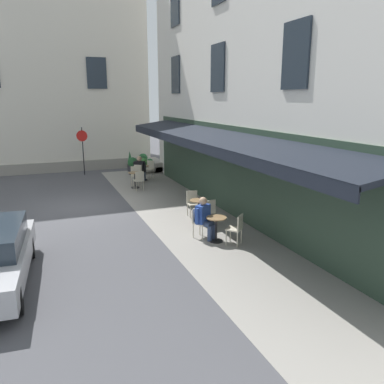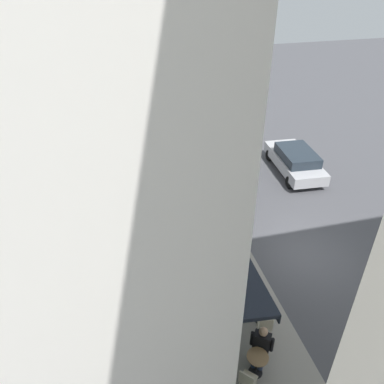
% 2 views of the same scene
% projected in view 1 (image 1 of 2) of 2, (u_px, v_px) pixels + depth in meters
% --- Properties ---
extents(ground_plane, '(70.00, 70.00, 0.00)m').
position_uv_depth(ground_plane, '(82.00, 207.00, 15.04)').
color(ground_plane, '#4C4C51').
extents(sidewalk_cafe_terrace, '(20.50, 3.20, 0.01)m').
position_uv_depth(sidewalk_cafe_terrace, '(194.00, 221.00, 13.32)').
color(sidewalk_cafe_terrace, gray).
rests_on(sidewalk_cafe_terrace, ground_plane).
extents(back_alley_steps, '(2.40, 1.75, 0.60)m').
position_uv_depth(back_alley_steps, '(150.00, 166.00, 22.59)').
color(back_alley_steps, gray).
rests_on(back_alley_steps, ground_plane).
extents(cafe_table_near_entrance, '(0.60, 0.60, 0.75)m').
position_uv_depth(cafe_table_near_entrance, '(199.00, 207.00, 13.22)').
color(cafe_table_near_entrance, black).
rests_on(cafe_table_near_entrance, ground_plane).
extents(cafe_chair_cream_back_row, '(0.42, 0.42, 0.91)m').
position_uv_depth(cafe_chair_cream_back_row, '(193.00, 201.00, 13.78)').
color(cafe_chair_cream_back_row, beige).
rests_on(cafe_chair_cream_back_row, ground_plane).
extents(cafe_chair_cream_facing_street, '(0.46, 0.46, 0.91)m').
position_uv_depth(cafe_chair_cream_facing_street, '(209.00, 210.00, 12.67)').
color(cafe_chair_cream_facing_street, beige).
rests_on(cafe_chair_cream_facing_street, ground_plane).
extents(cafe_table_mid_terrace, '(0.60, 0.60, 0.75)m').
position_uv_depth(cafe_table_mid_terrace, '(135.00, 178.00, 18.14)').
color(cafe_table_mid_terrace, black).
rests_on(cafe_table_mid_terrace, ground_plane).
extents(cafe_chair_cream_by_window, '(0.42, 0.42, 0.91)m').
position_uv_depth(cafe_chair_cream_by_window, '(139.00, 179.00, 17.57)').
color(cafe_chair_cream_by_window, beige).
rests_on(cafe_chair_cream_by_window, ground_plane).
extents(cafe_chair_cream_corner_right, '(0.48, 0.48, 0.91)m').
position_uv_depth(cafe_chair_cream_corner_right, '(135.00, 174.00, 18.73)').
color(cafe_chair_cream_corner_right, beige).
rests_on(cafe_chair_cream_corner_right, ground_plane).
extents(cafe_table_streetside, '(0.60, 0.60, 0.75)m').
position_uv_depth(cafe_table_streetside, '(216.00, 226.00, 11.32)').
color(cafe_table_streetside, black).
rests_on(cafe_table_streetside, ground_plane).
extents(cafe_chair_cream_corner_left, '(0.55, 0.55, 0.91)m').
position_uv_depth(cafe_chair_cream_corner_left, '(199.00, 220.00, 11.68)').
color(cafe_chair_cream_corner_left, beige).
rests_on(cafe_chair_cream_corner_left, ground_plane).
extents(cafe_chair_cream_kerbside, '(0.57, 0.57, 0.91)m').
position_uv_depth(cafe_chair_cream_kerbside, '(237.00, 227.00, 11.04)').
color(cafe_chair_cream_kerbside, beige).
rests_on(cafe_chair_cream_kerbside, ground_plane).
extents(cafe_table_far_end, '(0.60, 0.60, 0.75)m').
position_uv_depth(cafe_table_far_end, '(143.00, 171.00, 19.93)').
color(cafe_table_far_end, black).
rests_on(cafe_table_far_end, ground_plane).
extents(cafe_chair_cream_under_awning, '(0.56, 0.56, 0.91)m').
position_uv_depth(cafe_chair_cream_under_awning, '(139.00, 172.00, 19.32)').
color(cafe_chair_cream_under_awning, beige).
rests_on(cafe_chair_cream_under_awning, ground_plane).
extents(cafe_chair_cream_near_door, '(0.57, 0.57, 0.91)m').
position_uv_depth(cafe_chair_cream_near_door, '(150.00, 168.00, 20.47)').
color(cafe_chair_cream_near_door, beige).
rests_on(cafe_chair_cream_near_door, ground_plane).
extents(seated_patron_in_blue, '(0.62, 0.60, 1.28)m').
position_uv_depth(seated_patron_in_blue, '(205.00, 217.00, 11.52)').
color(seated_patron_in_blue, navy).
rests_on(seated_patron_in_blue, ground_plane).
extents(seated_companion_in_black, '(0.65, 0.63, 1.31)m').
position_uv_depth(seated_companion_in_black, '(140.00, 168.00, 19.49)').
color(seated_companion_in_black, navy).
rests_on(seated_companion_in_black, ground_plane).
extents(no_parking_sign, '(0.21, 0.56, 2.60)m').
position_uv_depth(no_parking_sign, '(82.00, 142.00, 20.90)').
color(no_parking_sign, black).
rests_on(no_parking_sign, ground_plane).
extents(potted_plant_entrance_right, '(0.54, 0.54, 0.91)m').
position_uv_depth(potted_plant_entrance_right, '(143.00, 160.00, 23.13)').
color(potted_plant_entrance_right, '#4C4C51').
rests_on(potted_plant_entrance_right, ground_plane).
extents(potted_plant_under_sign, '(0.60, 0.60, 0.84)m').
position_uv_depth(potted_plant_under_sign, '(143.00, 165.00, 21.84)').
color(potted_plant_under_sign, brown).
rests_on(potted_plant_under_sign, ground_plane).
extents(potted_plant_mid_terrace, '(0.45, 0.45, 0.71)m').
position_uv_depth(potted_plant_mid_terrace, '(150.00, 164.00, 22.50)').
color(potted_plant_mid_terrace, '#4C4C51').
rests_on(potted_plant_mid_terrace, ground_plane).
extents(potted_plant_by_steps, '(0.32, 0.32, 1.18)m').
position_uv_depth(potted_plant_by_steps, '(130.00, 161.00, 22.31)').
color(potted_plant_by_steps, '#2D2D33').
rests_on(potted_plant_by_steps, ground_plane).
extents(potted_plant_entrance_left, '(0.56, 0.56, 0.95)m').
position_uv_depth(potted_plant_entrance_left, '(133.00, 165.00, 21.36)').
color(potted_plant_entrance_left, '#2D2D33').
rests_on(potted_plant_entrance_left, ground_plane).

